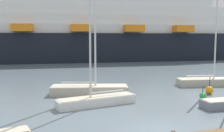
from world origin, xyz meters
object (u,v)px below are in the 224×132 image
(sailboat_5, at_px, (90,88))
(channel_buoy_0, at_px, (209,90))
(channel_buoy_2, at_px, (203,96))
(cruise_ship, at_px, (26,29))
(sailboat_2, at_px, (209,80))
(sailboat_6, at_px, (97,99))

(sailboat_5, height_order, channel_buoy_0, sailboat_5)
(channel_buoy_2, distance_m, cruise_ship, 48.55)
(cruise_ship, bearing_deg, sailboat_2, -57.69)
(sailboat_2, relative_size, sailboat_5, 1.09)
(sailboat_2, height_order, sailboat_5, sailboat_2)
(sailboat_2, xyz_separation_m, sailboat_6, (-14.54, -4.99, -0.11))
(sailboat_2, xyz_separation_m, channel_buoy_0, (-2.86, -3.92, -0.28))
(sailboat_5, bearing_deg, channel_buoy_0, -1.19)
(sailboat_5, bearing_deg, channel_buoy_2, -12.89)
(sailboat_6, distance_m, channel_buoy_0, 11.73)
(sailboat_5, xyz_separation_m, channel_buoy_0, (11.38, -3.20, -0.22))
(sailboat_6, xyz_separation_m, channel_buoy_2, (9.72, -0.61, -0.26))
(sailboat_6, relative_size, channel_buoy_0, 6.37)
(sailboat_6, relative_size, cruise_ship, 0.09)
(sailboat_2, xyz_separation_m, sailboat_5, (-14.24, -0.72, -0.05))
(channel_buoy_0, bearing_deg, channel_buoy_2, -139.25)
(sailboat_6, distance_m, cruise_ship, 45.61)
(channel_buoy_2, bearing_deg, channel_buoy_0, 40.75)
(sailboat_6, bearing_deg, cruise_ship, -92.32)
(sailboat_5, xyz_separation_m, cruise_ship, (-6.66, 40.38, 6.73))
(sailboat_2, distance_m, sailboat_5, 14.26)
(channel_buoy_0, xyz_separation_m, channel_buoy_2, (-1.96, -1.69, -0.09))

